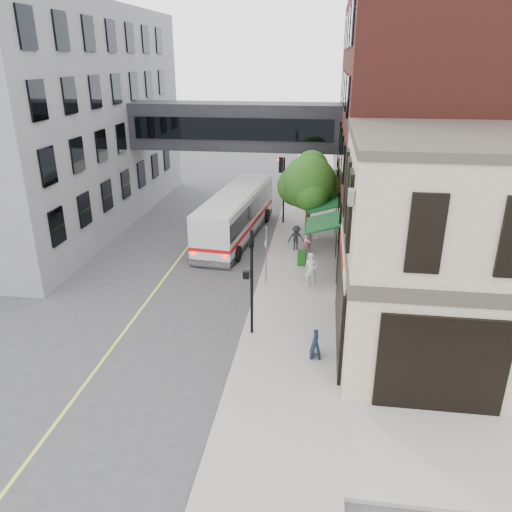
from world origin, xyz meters
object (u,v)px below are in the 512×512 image
(newspaper_box, at_px, (302,258))
(pedestrian_a, at_px, (311,270))
(pedestrian_c, at_px, (296,238))
(sandwich_board, at_px, (316,345))
(bus, at_px, (236,213))
(pedestrian_b, at_px, (310,239))

(newspaper_box, bearing_deg, pedestrian_a, -70.55)
(pedestrian_c, height_order, sandwich_board, pedestrian_c)
(bus, relative_size, pedestrian_b, 6.06)
(pedestrian_a, bearing_deg, pedestrian_b, 87.74)
(bus, height_order, newspaper_box, bus)
(pedestrian_c, bearing_deg, newspaper_box, -91.84)
(bus, distance_m, sandwich_board, 14.48)
(pedestrian_b, bearing_deg, newspaper_box, -132.64)
(bus, relative_size, pedestrian_a, 6.32)
(bus, height_order, pedestrian_c, bus)
(pedestrian_a, relative_size, sandwich_board, 1.73)
(newspaper_box, relative_size, sandwich_board, 0.86)
(bus, bearing_deg, pedestrian_b, -29.82)
(pedestrian_a, xyz_separation_m, pedestrian_c, (-1.04, 4.95, -0.13))
(sandwich_board, bearing_deg, bus, 108.85)
(bus, xyz_separation_m, pedestrian_c, (3.95, -2.11, -0.74))
(pedestrian_a, xyz_separation_m, pedestrian_b, (-0.21, 4.32, 0.04))
(pedestrian_c, height_order, newspaper_box, pedestrian_c)
(pedestrian_a, relative_size, pedestrian_c, 1.17)
(pedestrian_a, height_order, pedestrian_c, pedestrian_a)
(bus, bearing_deg, sandwich_board, -68.00)
(bus, relative_size, pedestrian_c, 7.38)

